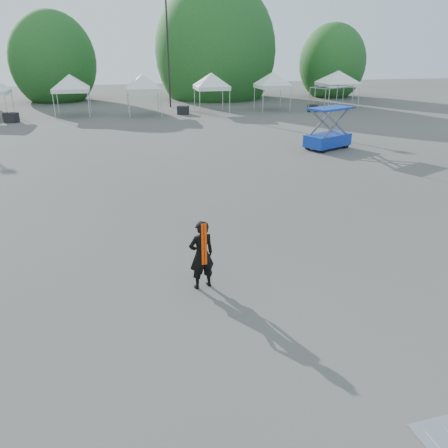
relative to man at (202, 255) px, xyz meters
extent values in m
plane|color=#474442|center=(0.37, 1.73, -0.88)|extent=(120.00, 120.00, 0.00)
cylinder|color=black|center=(3.37, 33.73, 3.87)|extent=(0.16, 0.16, 9.50)
cylinder|color=#382314|center=(-7.63, 41.73, 0.26)|extent=(0.36, 0.36, 2.27)
ellipsoid|color=#1D571D|center=(-7.63, 41.73, 3.06)|extent=(4.16, 4.16, 4.78)
cylinder|color=#382314|center=(9.37, 40.73, 0.52)|extent=(0.36, 0.36, 2.80)
ellipsoid|color=#1D571D|center=(9.37, 40.73, 3.97)|extent=(5.12, 5.12, 5.89)
cylinder|color=#382314|center=(22.37, 38.73, 0.17)|extent=(0.36, 0.36, 2.10)
ellipsoid|color=#1D571D|center=(22.37, 38.73, 2.76)|extent=(3.84, 3.84, 4.42)
cylinder|color=silver|center=(-9.91, 28.05, 0.12)|extent=(0.06, 0.06, 2.00)
cylinder|color=silver|center=(-9.91, 30.66, 0.12)|extent=(0.06, 0.06, 2.00)
cylinder|color=silver|center=(-6.53, 28.81, 0.12)|extent=(0.06, 0.06, 2.00)
cylinder|color=silver|center=(-3.86, 28.81, 0.12)|extent=(0.06, 0.06, 2.00)
cylinder|color=silver|center=(-6.53, 31.47, 0.12)|extent=(0.06, 0.06, 2.00)
cylinder|color=silver|center=(-3.86, 31.47, 0.12)|extent=(0.06, 0.06, 2.00)
cube|color=white|center=(-5.19, 30.14, 1.20)|extent=(2.86, 2.86, 0.30)
pyramid|color=white|center=(-5.19, 30.14, 2.45)|extent=(4.05, 4.05, 1.10)
cylinder|color=silver|center=(-0.67, 27.70, 0.12)|extent=(0.06, 0.06, 2.00)
cylinder|color=silver|center=(1.91, 27.70, 0.12)|extent=(0.06, 0.06, 2.00)
cylinder|color=silver|center=(-0.67, 30.29, 0.12)|extent=(0.06, 0.06, 2.00)
cylinder|color=silver|center=(1.91, 30.29, 0.12)|extent=(0.06, 0.06, 2.00)
cube|color=white|center=(0.62, 29.00, 1.20)|extent=(2.78, 2.78, 0.30)
pyramid|color=white|center=(0.62, 29.00, 2.45)|extent=(3.94, 3.94, 1.10)
cylinder|color=silver|center=(5.20, 28.10, 0.12)|extent=(0.06, 0.06, 2.00)
cylinder|color=silver|center=(7.80, 28.10, 0.12)|extent=(0.06, 0.06, 2.00)
cylinder|color=silver|center=(5.20, 30.70, 0.12)|extent=(0.06, 0.06, 2.00)
cylinder|color=silver|center=(7.80, 30.70, 0.12)|extent=(0.06, 0.06, 2.00)
cube|color=white|center=(6.50, 29.40, 1.20)|extent=(2.80, 2.80, 0.30)
pyramid|color=white|center=(6.50, 29.40, 2.45)|extent=(3.96, 3.96, 1.10)
cylinder|color=silver|center=(10.83, 28.21, 0.12)|extent=(0.06, 0.06, 2.00)
cylinder|color=silver|center=(13.38, 28.21, 0.12)|extent=(0.06, 0.06, 2.00)
cylinder|color=silver|center=(10.83, 30.76, 0.12)|extent=(0.06, 0.06, 2.00)
cylinder|color=silver|center=(13.38, 30.76, 0.12)|extent=(0.06, 0.06, 2.00)
cube|color=white|center=(12.11, 29.49, 1.20)|extent=(2.75, 2.75, 0.30)
pyramid|color=white|center=(12.11, 29.49, 2.45)|extent=(3.89, 3.89, 1.10)
cylinder|color=silver|center=(17.23, 28.51, 0.12)|extent=(0.06, 0.06, 2.00)
cylinder|color=silver|center=(20.26, 28.51, 0.12)|extent=(0.06, 0.06, 2.00)
cylinder|color=silver|center=(17.23, 31.54, 0.12)|extent=(0.06, 0.06, 2.00)
cylinder|color=silver|center=(20.26, 31.54, 0.12)|extent=(0.06, 0.06, 2.00)
cube|color=white|center=(18.74, 30.02, 1.20)|extent=(3.23, 3.23, 0.30)
pyramid|color=white|center=(18.74, 30.02, 2.45)|extent=(4.57, 4.57, 1.10)
imported|color=black|center=(0.00, 0.00, 0.00)|extent=(0.72, 0.55, 1.75)
cube|color=#FF3C05|center=(0.00, -0.17, 0.35)|extent=(0.14, 0.02, 1.05)
cube|color=#0C3E9C|center=(9.88, 13.53, -0.38)|extent=(2.96, 2.29, 0.66)
cube|color=#0C3E9C|center=(9.88, 13.53, 1.39)|extent=(2.84, 2.19, 0.11)
cylinder|color=black|center=(9.19, 12.63, -0.68)|extent=(0.43, 0.31, 0.40)
cylinder|color=black|center=(11.01, 13.43, -0.68)|extent=(0.43, 0.31, 0.40)
cylinder|color=black|center=(8.74, 13.63, -0.68)|extent=(0.43, 0.31, 0.40)
cylinder|color=black|center=(10.56, 14.44, -0.68)|extent=(0.43, 0.31, 0.40)
cube|color=black|center=(-9.60, 27.64, -0.51)|extent=(1.14, 1.03, 0.73)
cube|color=black|center=(3.85, 28.78, -0.52)|extent=(1.11, 0.99, 0.71)
cube|color=black|center=(15.28, 27.60, -0.56)|extent=(0.90, 0.75, 0.62)
camera|label=1|loc=(-1.66, -9.23, 4.65)|focal=35.00mm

